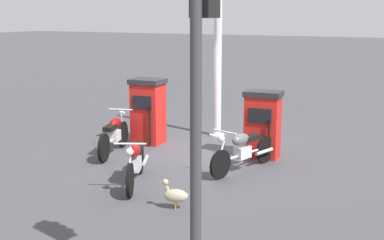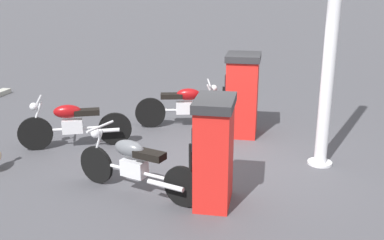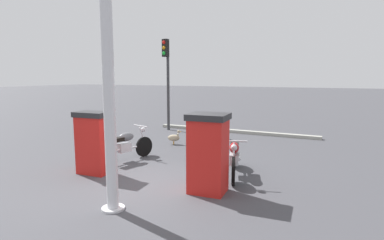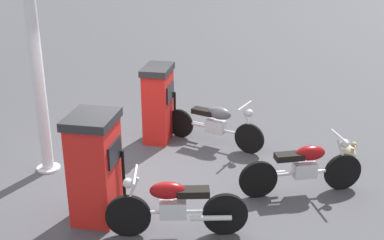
{
  "view_description": "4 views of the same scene",
  "coord_description": "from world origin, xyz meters",
  "px_view_note": "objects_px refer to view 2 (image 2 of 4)",
  "views": [
    {
      "loc": [
        10.53,
        5.05,
        3.15
      ],
      "look_at": [
        0.72,
        0.18,
        0.89
      ],
      "focal_mm": 48.93,
      "sensor_mm": 36.0,
      "label": 1
    },
    {
      "loc": [
        -1.19,
        6.97,
        2.97
      ],
      "look_at": [
        0.43,
        0.14,
        0.73
      ],
      "focal_mm": 42.39,
      "sensor_mm": 36.0,
      "label": 2
    },
    {
      "loc": [
        -5.76,
        -3.67,
        2.31
      ],
      "look_at": [
        1.59,
        -0.3,
        1.16
      ],
      "focal_mm": 29.13,
      "sensor_mm": 36.0,
      "label": 3
    },
    {
      "loc": [
        2.69,
        -7.3,
        4.02
      ],
      "look_at": [
        0.75,
        0.44,
        0.88
      ],
      "focal_mm": 47.39,
      "sensor_mm": 36.0,
      "label": 4
    }
  ],
  "objects_px": {
    "fuel_pump_far": "(214,151)",
    "motorcycle_far_pump": "(135,164)",
    "motorcycle_near_pump": "(184,105)",
    "fuel_pump_near": "(242,94)",
    "canopy_support_pole": "(332,25)",
    "motorcycle_extra": "(73,123)"
  },
  "relations": [
    {
      "from": "fuel_pump_far",
      "to": "motorcycle_far_pump",
      "type": "bearing_deg",
      "value": -0.84
    },
    {
      "from": "fuel_pump_far",
      "to": "motorcycle_near_pump",
      "type": "bearing_deg",
      "value": -68.81
    },
    {
      "from": "fuel_pump_near",
      "to": "canopy_support_pole",
      "type": "bearing_deg",
      "value": 140.99
    },
    {
      "from": "motorcycle_far_pump",
      "to": "motorcycle_near_pump",
      "type": "bearing_deg",
      "value": -88.68
    },
    {
      "from": "canopy_support_pole",
      "to": "motorcycle_far_pump",
      "type": "bearing_deg",
      "value": 33.35
    },
    {
      "from": "fuel_pump_near",
      "to": "fuel_pump_far",
      "type": "distance_m",
      "value": 2.92
    },
    {
      "from": "fuel_pump_far",
      "to": "fuel_pump_near",
      "type": "bearing_deg",
      "value": -90.0
    },
    {
      "from": "fuel_pump_far",
      "to": "motorcycle_near_pump",
      "type": "height_order",
      "value": "fuel_pump_far"
    },
    {
      "from": "fuel_pump_near",
      "to": "motorcycle_extra",
      "type": "distance_m",
      "value": 3.2
    },
    {
      "from": "fuel_pump_near",
      "to": "motorcycle_near_pump",
      "type": "distance_m",
      "value": 1.26
    },
    {
      "from": "fuel_pump_near",
      "to": "motorcycle_far_pump",
      "type": "height_order",
      "value": "fuel_pump_near"
    },
    {
      "from": "motorcycle_near_pump",
      "to": "motorcycle_extra",
      "type": "height_order",
      "value": "motorcycle_near_pump"
    },
    {
      "from": "canopy_support_pole",
      "to": "fuel_pump_far",
      "type": "bearing_deg",
      "value": 49.6
    },
    {
      "from": "fuel_pump_far",
      "to": "motorcycle_extra",
      "type": "relative_size",
      "value": 0.8
    },
    {
      "from": "motorcycle_extra",
      "to": "canopy_support_pole",
      "type": "bearing_deg",
      "value": -176.82
    },
    {
      "from": "canopy_support_pole",
      "to": "motorcycle_near_pump",
      "type": "bearing_deg",
      "value": -27.13
    },
    {
      "from": "motorcycle_extra",
      "to": "motorcycle_far_pump",
      "type": "bearing_deg",
      "value": 139.22
    },
    {
      "from": "motorcycle_extra",
      "to": "canopy_support_pole",
      "type": "distance_m",
      "value": 4.68
    },
    {
      "from": "fuel_pump_near",
      "to": "motorcycle_far_pump",
      "type": "relative_size",
      "value": 0.79
    },
    {
      "from": "motorcycle_far_pump",
      "to": "motorcycle_extra",
      "type": "xyz_separation_m",
      "value": [
        1.71,
        -1.47,
        0.0
      ]
    },
    {
      "from": "motorcycle_far_pump",
      "to": "fuel_pump_far",
      "type": "bearing_deg",
      "value": 179.16
    },
    {
      "from": "motorcycle_far_pump",
      "to": "motorcycle_extra",
      "type": "height_order",
      "value": "motorcycle_extra"
    }
  ]
}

